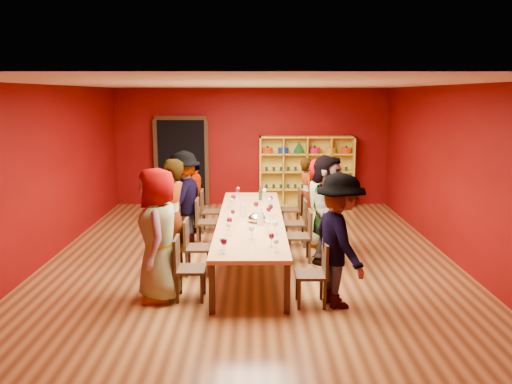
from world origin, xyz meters
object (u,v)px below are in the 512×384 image
person_left_4 (195,196)px  spittoon_bowl (257,218)px  tasting_table (251,221)px  chair_person_left_0 (185,265)px  person_right_0 (339,240)px  person_right_4 (307,194)px  chair_person_right_3 (299,220)px  person_left_1 (171,217)px  wine_bottle (260,195)px  person_left_3 (184,198)px  chair_person_right_4 (294,207)px  person_right_2 (327,209)px  person_left_0 (158,235)px  chair_person_left_4 (208,209)px  chair_person_right_0 (317,270)px  chair_person_right_2 (304,233)px  chair_person_left_1 (193,244)px  person_right_3 (320,202)px  chair_person_left_3 (203,219)px  shelving_unit (306,168)px

person_left_4 → spittoon_bowl: bearing=37.5°
tasting_table → chair_person_left_0: bearing=-118.5°
person_right_0 → person_right_4: (-0.02, 3.89, -0.15)m
chair_person_left_0 → chair_person_right_3: (1.82, 2.50, 0.00)m
person_left_1 → wine_bottle: person_left_1 is taller
person_left_1 → person_right_4: size_ratio=1.21×
spittoon_bowl → person_left_3: bearing=138.4°
chair_person_right_4 → person_right_0: bearing=-85.7°
person_right_2 → person_left_3: bearing=90.1°
person_left_0 → person_right_4: bearing=137.6°
person_left_4 → chair_person_left_4: bearing=96.2°
chair_person_right_0 → chair_person_right_4: (0.00, 3.89, 0.00)m
tasting_table → chair_person_right_2: 0.93m
chair_person_right_2 → spittoon_bowl: bearing=-163.5°
chair_person_left_0 → chair_person_right_0: (1.82, -0.22, 0.00)m
chair_person_left_1 → person_right_3: size_ratio=0.53×
chair_person_left_1 → chair_person_left_3: (0.00, 1.61, 0.00)m
person_left_4 → person_right_2: person_right_2 is taller
chair_person_left_1 → chair_person_left_3: size_ratio=1.00×
tasting_table → chair_person_right_0: size_ratio=5.06×
person_right_3 → spittoon_bowl: (-1.20, -1.12, -0.02)m
tasting_table → chair_person_left_3: 1.31m
person_left_0 → person_right_2: (2.56, 1.62, -0.01)m
person_left_4 → person_right_3: person_right_3 is taller
person_left_0 → chair_person_left_4: bearing=165.5°
person_left_4 → shelving_unit: bearing=140.6°
person_left_0 → person_left_1: 0.99m
person_left_1 → person_right_2: size_ratio=1.01×
tasting_table → person_right_3: 1.55m
chair_person_left_3 → chair_person_right_2: (1.82, -0.98, 0.00)m
chair_person_left_4 → spittoon_bowl: spittoon_bowl is taller
person_left_0 → chair_person_right_2: size_ratio=2.09×
chair_person_left_3 → person_right_2: 2.45m
chair_person_left_0 → chair_person_right_2: size_ratio=1.00×
chair_person_right_3 → chair_person_right_2: bearing=-90.0°
person_right_0 → chair_person_right_2: bearing=-6.5°
chair_person_left_0 → spittoon_bowl: spittoon_bowl is taller
chair_person_right_4 → person_right_4: person_right_4 is taller
chair_person_right_2 → person_right_2: (0.39, 0.00, 0.43)m
person_right_0 → chair_person_right_4: size_ratio=2.05×
person_right_3 → person_left_1: bearing=135.7°
chair_person_right_3 → person_right_3: bearing=-0.0°
chair_person_right_2 → wine_bottle: bearing=115.5°
person_left_0 → person_right_4: person_left_0 is taller
chair_person_left_0 → person_left_1: 1.13m
person_right_0 → person_left_4: bearing=17.2°
chair_person_right_0 → chair_person_right_3: same height
person_left_1 → chair_person_right_3: (2.15, 1.52, -0.43)m
chair_person_left_0 → chair_person_left_1: (0.00, 0.99, 0.00)m
chair_person_left_0 → person_left_4: 3.50m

